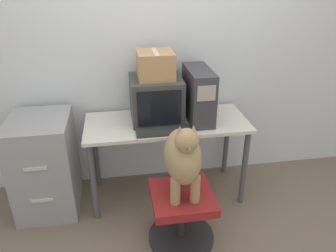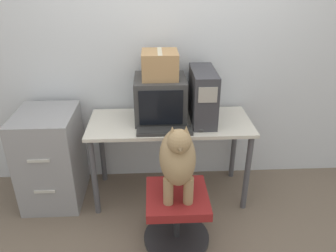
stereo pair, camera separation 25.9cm
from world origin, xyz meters
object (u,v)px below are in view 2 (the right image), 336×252
Objects in this scene: filing_cabinet at (51,158)px; office_chair at (177,215)px; cardboard_box at (160,65)px; keyboard at (165,131)px; pc_tower at (203,96)px; crt_monitor at (160,99)px; dog at (178,157)px.

office_chair is at bearing -28.89° from filing_cabinet.
filing_cabinet is at bearing 151.11° from office_chair.
cardboard_box is (0.99, 0.08, 0.82)m from filing_cabinet.
pc_tower is at bearing 33.62° from keyboard.
cardboard_box reaches higher than filing_cabinet.
pc_tower is 1.47m from filing_cabinet.
filing_cabinet is (-1.09, 0.60, 0.18)m from office_chair.
filing_cabinet is at bearing -175.72° from crt_monitor.
pc_tower is 0.46m from keyboard.
filing_cabinet is at bearing -178.96° from pc_tower.
keyboard is 0.67m from office_chair.
office_chair is 1.76× the size of cardboard_box.
cardboard_box is at bearing 98.56° from dog.
keyboard reaches higher than office_chair.
office_chair is 1.22m from cardboard_box.
crt_monitor is 0.83× the size of office_chair.
dog is (0.08, -0.40, -0.00)m from keyboard.
keyboard is at bearing -84.63° from cardboard_box.
crt_monitor is at bearing 172.20° from pc_tower.
pc_tower reaches higher than office_chair.
crt_monitor is 1.12m from filing_cabinet.
dog reaches higher than keyboard.
pc_tower is (0.36, -0.05, 0.04)m from crt_monitor.
pc_tower reaches higher than keyboard.
pc_tower is 0.93× the size of office_chair.
cardboard_box is (-0.00, 0.00, 0.30)m from crt_monitor.
dog is at bearing -79.27° from keyboard.
office_chair is 0.85× the size of dog.
office_chair is at bearing -90.00° from dog.
filing_cabinet reaches higher than keyboard.
dog is (-0.26, -0.62, -0.22)m from pc_tower.
filing_cabinet is at bearing 151.28° from dog.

